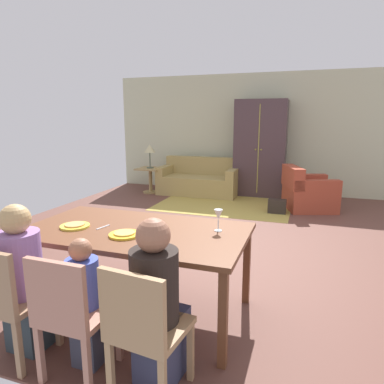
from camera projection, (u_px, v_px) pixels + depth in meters
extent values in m
cube|color=brown|center=(219.00, 235.00, 5.11)|extent=(6.80, 6.54, 0.02)
cube|color=beige|center=(256.00, 134.00, 7.90)|extent=(6.80, 0.10, 2.70)
cube|color=brown|center=(135.00, 231.00, 2.92)|extent=(1.90, 1.03, 0.04)
cube|color=brown|center=(16.00, 280.00, 2.86)|extent=(0.06, 0.06, 0.72)
cube|color=brown|center=(223.00, 320.00, 2.30)|extent=(0.06, 0.06, 0.72)
cube|color=brown|center=(83.00, 244.00, 3.70)|extent=(0.06, 0.06, 0.72)
cube|color=brown|center=(247.00, 266.00, 3.14)|extent=(0.06, 0.06, 0.72)
cylinder|color=yellow|center=(75.00, 226.00, 2.97)|extent=(0.25, 0.25, 0.02)
cylinder|color=#E29953|center=(75.00, 224.00, 2.97)|extent=(0.17, 0.17, 0.01)
cylinder|color=yellow|center=(124.00, 235.00, 2.75)|extent=(0.25, 0.25, 0.02)
cylinder|color=gold|center=(124.00, 233.00, 2.75)|extent=(0.17, 0.17, 0.01)
cylinder|color=silver|center=(218.00, 231.00, 2.87)|extent=(0.06, 0.06, 0.01)
cylinder|color=silver|center=(218.00, 225.00, 2.86)|extent=(0.01, 0.01, 0.09)
cone|color=silver|center=(218.00, 215.00, 2.84)|extent=(0.07, 0.07, 0.09)
cube|color=silver|center=(103.00, 227.00, 2.96)|extent=(0.05, 0.15, 0.01)
cube|color=silver|center=(158.00, 227.00, 2.95)|extent=(0.03, 0.17, 0.01)
cube|color=#9C7554|center=(17.00, 300.00, 2.41)|extent=(0.43, 0.43, 0.04)
cube|color=#9C7554|center=(58.00, 320.00, 2.56)|extent=(0.04, 0.04, 0.41)
cube|color=#9C7554|center=(21.00, 311.00, 2.68)|extent=(0.04, 0.04, 0.41)
cube|color=#9C7554|center=(19.00, 350.00, 2.23)|extent=(0.04, 0.04, 0.41)
cube|color=#323F48|center=(35.00, 316.00, 2.58)|extent=(0.27, 0.35, 0.45)
cylinder|color=#956BAB|center=(20.00, 263.00, 2.42)|extent=(0.30, 0.30, 0.46)
sphere|color=tan|center=(15.00, 219.00, 2.35)|extent=(0.21, 0.21, 0.21)
cube|color=tan|center=(79.00, 313.00, 2.25)|extent=(0.43, 0.43, 0.04)
cube|color=tan|center=(56.00, 295.00, 2.02)|extent=(0.42, 0.05, 0.42)
cube|color=tan|center=(119.00, 333.00, 2.40)|extent=(0.04, 0.04, 0.41)
cube|color=tan|center=(76.00, 323.00, 2.52)|extent=(0.04, 0.04, 0.41)
cube|color=tan|center=(87.00, 368.00, 2.07)|extent=(0.04, 0.04, 0.41)
cube|color=tan|center=(40.00, 354.00, 2.19)|extent=(0.04, 0.04, 0.41)
cube|color=#3B3E50|center=(92.00, 331.00, 2.40)|extent=(0.19, 0.25, 0.45)
cylinder|color=#4255C0|center=(83.00, 283.00, 2.26)|extent=(0.22, 0.22, 0.33)
sphere|color=#A3694C|center=(80.00, 250.00, 2.22)|extent=(0.15, 0.15, 0.15)
cube|color=tan|center=(151.00, 328.00, 2.08)|extent=(0.46, 0.46, 0.04)
cube|color=tan|center=(132.00, 309.00, 1.87)|extent=(0.42, 0.09, 0.42)
cube|color=tan|center=(191.00, 351.00, 2.21)|extent=(0.04, 0.04, 0.41)
cube|color=tan|center=(144.00, 337.00, 2.36)|extent=(0.04, 0.04, 0.41)
cube|color=tan|center=(110.00, 371.00, 2.04)|extent=(0.04, 0.04, 0.41)
cube|color=#353956|center=(162.00, 344.00, 2.25)|extent=(0.30, 0.37, 0.45)
cylinder|color=black|center=(154.00, 286.00, 2.09)|extent=(0.30, 0.30, 0.46)
sphere|color=#9F664C|center=(153.00, 235.00, 2.02)|extent=(0.21, 0.21, 0.21)
cube|color=#AB9442|center=(224.00, 205.00, 6.87)|extent=(2.60, 1.80, 0.01)
cube|color=#A68F52|center=(199.00, 185.00, 7.81)|extent=(1.78, 0.84, 0.42)
cube|color=#A68F52|center=(203.00, 165.00, 8.04)|extent=(1.78, 0.20, 0.40)
cube|color=#A68F52|center=(166.00, 170.00, 8.00)|extent=(0.18, 0.84, 0.20)
cube|color=#A68F52|center=(233.00, 173.00, 7.50)|extent=(0.18, 0.84, 0.20)
cube|color=#A0402B|center=(309.00, 198.00, 6.50)|extent=(1.07, 1.07, 0.42)
cube|color=#A0402B|center=(293.00, 177.00, 6.42)|extent=(0.46, 0.87, 0.40)
cube|color=#A0402B|center=(317.00, 186.00, 6.11)|extent=(0.85, 0.44, 0.20)
cube|color=#A0402B|center=(305.00, 179.00, 6.76)|extent=(0.85, 0.44, 0.20)
cube|color=#453236|center=(260.00, 148.00, 7.55)|extent=(1.10, 0.56, 2.10)
cube|color=#ABA33E|center=(258.00, 150.00, 7.29)|extent=(0.02, 0.01, 1.89)
sphere|color=#ABA33E|center=(256.00, 149.00, 7.30)|extent=(0.04, 0.04, 0.04)
sphere|color=#ABA33E|center=(261.00, 150.00, 7.27)|extent=(0.04, 0.04, 0.04)
cube|color=#A18550|center=(150.00, 169.00, 7.91)|extent=(0.56, 0.56, 0.03)
cylinder|color=#A18550|center=(151.00, 181.00, 7.97)|extent=(0.08, 0.08, 0.55)
cylinder|color=#A18550|center=(151.00, 192.00, 8.02)|extent=(0.36, 0.36, 0.03)
cylinder|color=#424E3F|center=(150.00, 168.00, 7.90)|extent=(0.16, 0.16, 0.02)
cylinder|color=#424E3F|center=(150.00, 160.00, 7.86)|extent=(0.02, 0.02, 0.34)
cone|color=#C5BE89|center=(150.00, 148.00, 7.81)|extent=(0.26, 0.26, 0.18)
cube|color=#2B241E|center=(277.00, 206.00, 6.23)|extent=(0.32, 0.16, 0.26)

